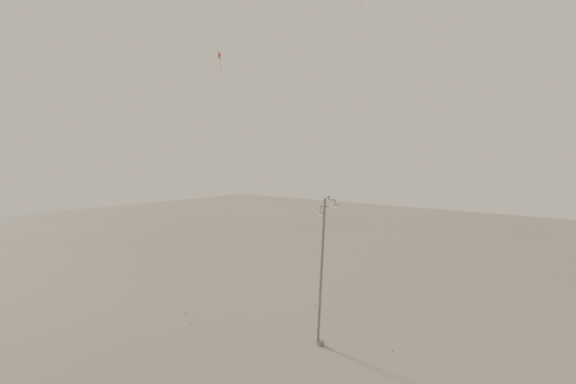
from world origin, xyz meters
The scene contains 6 objects.
ground centered at (0.00, 0.00, 0.00)m, with size 160.00×160.00×0.00m, color #A09584.
street_lamp centered at (5.58, 2.51, 5.24)m, with size 1.62×0.57×9.83m.
kite_1 centered at (-4.56, 9.59, 20.95)m, with size 0.78×14.18×29.11m.
kite_3 centered at (-8.47, 5.63, 16.39)m, with size 3.52×6.98×21.71m.
kite_4 centered at (11.74, 13.70, 19.19)m, with size 3.15×12.66×26.26m.
kite_5 centered at (-2.54, 21.76, 23.32)m, with size 7.90×7.12×30.68m.
Camera 1 is at (21.89, -20.71, 12.38)m, focal length 28.00 mm.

